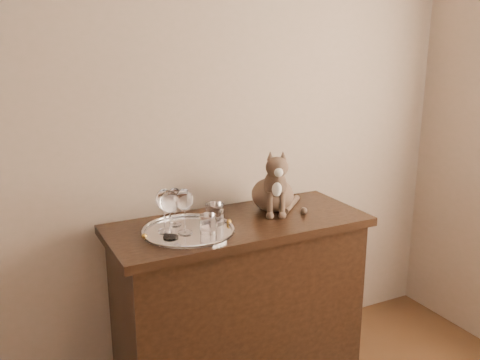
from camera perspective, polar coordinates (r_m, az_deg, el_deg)
The scene contains 10 objects.
wall_back at distance 2.43m, azimuth -16.42°, elevation 6.95°, with size 4.00×0.10×2.70m, color tan.
sideboard at distance 2.62m, azimuth -0.14°, elevation -13.19°, with size 1.20×0.50×0.85m, color black, non-canonical shape.
tray at distance 2.32m, azimuth -5.53°, elevation -5.52°, with size 0.40×0.40×0.01m, color silver.
wine_glass_a at distance 2.30m, azimuth -8.07°, elevation -3.23°, with size 0.07×0.07×0.19m, color white, non-canonical shape.
wine_glass_b at distance 2.37m, azimuth -6.95°, elevation -2.81°, with size 0.06×0.06×0.17m, color white, non-canonical shape.
wine_glass_c at distance 2.22m, azimuth -7.49°, elevation -3.63°, with size 0.08×0.08×0.21m, color silver, non-canonical shape.
wine_glass_d at distance 2.27m, azimuth -5.94°, elevation -3.30°, with size 0.07×0.07×0.20m, color silver, non-canonical shape.
tumbler_a at distance 2.28m, azimuth -3.43°, elevation -4.68°, with size 0.07×0.07×0.08m, color silver.
tumbler_c at distance 2.38m, azimuth -2.73°, elevation -3.63°, with size 0.08×0.08×0.09m, color white.
cat at distance 2.56m, azimuth 3.51°, elevation 0.13°, with size 0.31×0.29×0.31m, color brown, non-canonical shape.
Camera 1 is at (-0.44, -0.12, 1.68)m, focal length 40.00 mm.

